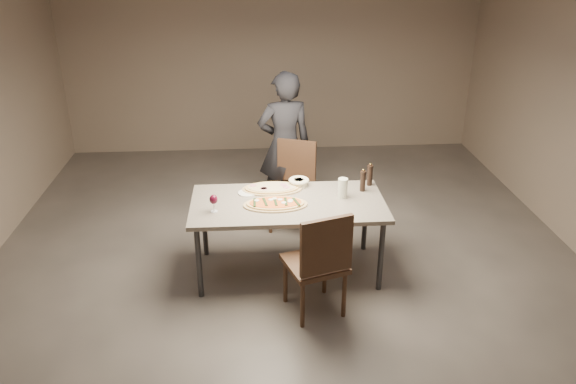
{
  "coord_description": "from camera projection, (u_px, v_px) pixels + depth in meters",
  "views": [
    {
      "loc": [
        -0.32,
        -4.68,
        3.0
      ],
      "look_at": [
        0.0,
        0.0,
        0.85
      ],
      "focal_mm": 35.0,
      "sensor_mm": 36.0,
      "label": 1
    }
  ],
  "objects": [
    {
      "name": "chair_far",
      "position": [
        294.0,
        180.0,
        6.2
      ],
      "size": [
        0.59,
        0.59,
        0.96
      ],
      "rotation": [
        0.0,
        0.0,
        2.79
      ],
      "color": "#3F281A",
      "rests_on": "ground"
    },
    {
      "name": "side_plate",
      "position": [
        248.0,
        193.0,
        5.37
      ],
      "size": [
        0.18,
        0.18,
        0.01
      ],
      "rotation": [
        0.0,
        0.0,
        0.26
      ],
      "color": "white",
      "rests_on": "dining_table"
    },
    {
      "name": "bread_basket",
      "position": [
        299.0,
        182.0,
        5.52
      ],
      "size": [
        0.2,
        0.2,
        0.07
      ],
      "rotation": [
        0.0,
        0.0,
        0.37
      ],
      "color": "beige",
      "rests_on": "dining_table"
    },
    {
      "name": "carafe",
      "position": [
        343.0,
        188.0,
        5.26
      ],
      "size": [
        0.09,
        0.09,
        0.19
      ],
      "rotation": [
        0.0,
        0.0,
        0.26
      ],
      "color": "silver",
      "rests_on": "dining_table"
    },
    {
      "name": "diner",
      "position": [
        284.0,
        145.0,
        6.35
      ],
      "size": [
        0.67,
        0.5,
        1.68
      ],
      "primitive_type": "imported",
      "rotation": [
        0.0,
        0.0,
        3.31
      ],
      "color": "black",
      "rests_on": "ground"
    },
    {
      "name": "ham_pizza",
      "position": [
        272.0,
        188.0,
        5.44
      ],
      "size": [
        0.58,
        0.32,
        0.04
      ],
      "rotation": [
        0.0,
        0.0,
        0.17
      ],
      "color": "tan",
      "rests_on": "dining_table"
    },
    {
      "name": "oil_dish",
      "position": [
        276.0,
        193.0,
        5.36
      ],
      "size": [
        0.12,
        0.12,
        0.01
      ],
      "rotation": [
        0.0,
        0.0,
        0.2
      ],
      "color": "white",
      "rests_on": "dining_table"
    },
    {
      "name": "room",
      "position": [
        288.0,
        135.0,
        4.93
      ],
      "size": [
        7.0,
        7.0,
        7.0
      ],
      "color": "#5C544F",
      "rests_on": "ground"
    },
    {
      "name": "pepper_mill_right",
      "position": [
        363.0,
        181.0,
        5.38
      ],
      "size": [
        0.06,
        0.06,
        0.23
      ],
      "rotation": [
        0.0,
        0.0,
        -0.17
      ],
      "color": "black",
      "rests_on": "dining_table"
    },
    {
      "name": "chair_near",
      "position": [
        320.0,
        259.0,
        4.64
      ],
      "size": [
        0.59,
        0.59,
        0.99
      ],
      "rotation": [
        0.0,
        0.0,
        0.31
      ],
      "color": "#3F281A",
      "rests_on": "ground"
    },
    {
      "name": "zucchini_pizza",
      "position": [
        276.0,
        204.0,
        5.13
      ],
      "size": [
        0.59,
        0.33,
        0.05
      ],
      "rotation": [
        0.0,
        0.0,
        0.02
      ],
      "color": "tan",
      "rests_on": "dining_table"
    },
    {
      "name": "pepper_mill_left",
      "position": [
        370.0,
        175.0,
        5.51
      ],
      "size": [
        0.06,
        0.06,
        0.23
      ],
      "rotation": [
        0.0,
        0.0,
        -0.43
      ],
      "color": "black",
      "rests_on": "dining_table"
    },
    {
      "name": "dining_table",
      "position": [
        288.0,
        207.0,
        5.23
      ],
      "size": [
        1.8,
        0.9,
        0.75
      ],
      "color": "gray",
      "rests_on": "ground"
    },
    {
      "name": "wine_glass",
      "position": [
        214.0,
        200.0,
        4.97
      ],
      "size": [
        0.07,
        0.07,
        0.16
      ],
      "rotation": [
        0.0,
        0.0,
        -0.25
      ],
      "color": "silver",
      "rests_on": "dining_table"
    }
  ]
}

